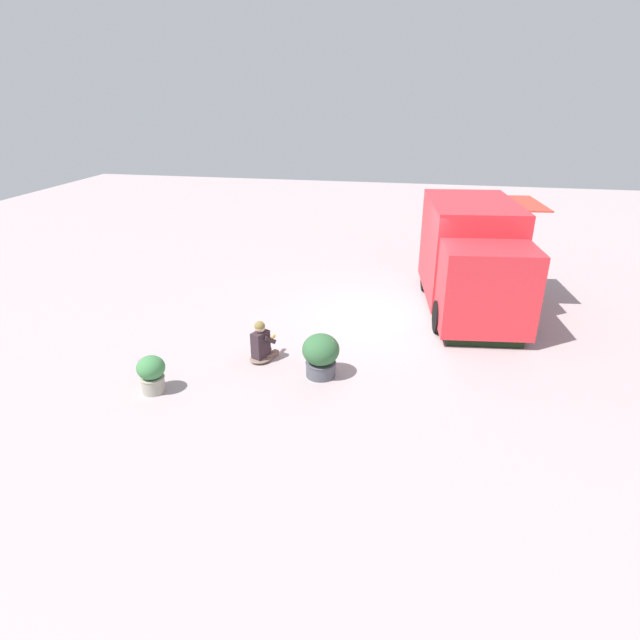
{
  "coord_description": "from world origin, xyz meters",
  "views": [
    {
      "loc": [
        -11.87,
        -0.68,
        5.11
      ],
      "look_at": [
        -2.54,
        1.14,
        0.9
      ],
      "focal_mm": 29.38,
      "sensor_mm": 36.0,
      "label": 1
    }
  ],
  "objects_px": {
    "person_customer": "(262,344)",
    "food_truck": "(472,260)",
    "planter_flowering_near": "(321,354)",
    "planter_flowering_far": "(152,373)"
  },
  "relations": [
    {
      "from": "food_truck",
      "to": "planter_flowering_far",
      "type": "bearing_deg",
      "value": 132.08
    },
    {
      "from": "person_customer",
      "to": "planter_flowering_near",
      "type": "bearing_deg",
      "value": -107.27
    },
    {
      "from": "food_truck",
      "to": "planter_flowering_far",
      "type": "distance_m",
      "value": 7.99
    },
    {
      "from": "food_truck",
      "to": "planter_flowering_far",
      "type": "relative_size",
      "value": 6.75
    },
    {
      "from": "person_customer",
      "to": "food_truck",
      "type": "bearing_deg",
      "value": -48.87
    },
    {
      "from": "food_truck",
      "to": "person_customer",
      "type": "distance_m",
      "value": 5.77
    },
    {
      "from": "person_customer",
      "to": "planter_flowering_far",
      "type": "bearing_deg",
      "value": 134.47
    },
    {
      "from": "person_customer",
      "to": "planter_flowering_far",
      "type": "xyz_separation_m",
      "value": [
        -1.57,
        1.6,
        0.04
      ]
    },
    {
      "from": "person_customer",
      "to": "planter_flowering_near",
      "type": "distance_m",
      "value": 1.37
    },
    {
      "from": "planter_flowering_near",
      "to": "planter_flowering_far",
      "type": "relative_size",
      "value": 1.21
    }
  ]
}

